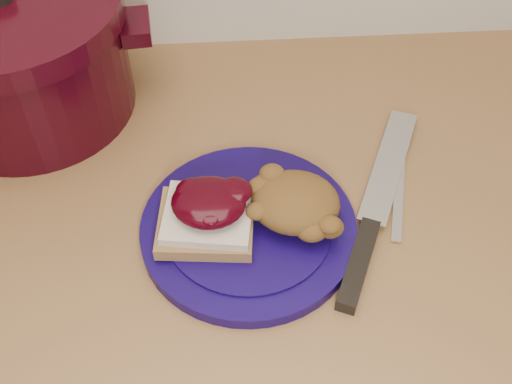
{
  "coord_description": "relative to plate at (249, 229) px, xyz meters",
  "views": [
    {
      "loc": [
        0.03,
        0.99,
        1.5
      ],
      "look_at": [
        0.06,
        1.45,
        0.95
      ],
      "focal_mm": 45.0,
      "sensor_mm": 36.0,
      "label": 1
    }
  ],
  "objects": [
    {
      "name": "stuffing_mound",
      "position": [
        0.05,
        0.01,
        0.04
      ],
      "size": [
        0.12,
        0.11,
        0.05
      ],
      "primitive_type": "ellipsoid",
      "rotation": [
        0.0,
        0.0,
        -0.2
      ],
      "color": "brown",
      "rests_on": "plate"
    },
    {
      "name": "chef_knife",
      "position": [
        0.14,
        -0.02,
        0.0
      ],
      "size": [
        0.15,
        0.3,
        0.02
      ],
      "rotation": [
        0.0,
        0.0,
        1.16
      ],
      "color": "black",
      "rests_on": "wood_countertop"
    },
    {
      "name": "base_cabinet",
      "position": [
        -0.05,
        0.07,
        -0.48
      ],
      "size": [
        4.0,
        0.6,
        0.86
      ],
      "primitive_type": "cube",
      "color": "beige",
      "rests_on": "floor"
    },
    {
      "name": "plate",
      "position": [
        0.0,
        0.0,
        0.0
      ],
      "size": [
        0.29,
        0.29,
        0.02
      ],
      "primitive_type": "cylinder",
      "rotation": [
        0.0,
        0.0,
        -0.2
      ],
      "color": "#100443",
      "rests_on": "wood_countertop"
    },
    {
      "name": "dutch_oven",
      "position": [
        -0.28,
        0.24,
        0.08
      ],
      "size": [
        0.35,
        0.31,
        0.18
      ],
      "rotation": [
        0.0,
        0.0,
        0.09
      ],
      "color": "black",
      "rests_on": "wood_countertop"
    },
    {
      "name": "butter_knife",
      "position": [
        0.19,
        0.05,
        -0.01
      ],
      "size": [
        0.05,
        0.15,
        0.0
      ],
      "primitive_type": "cube",
      "rotation": [
        0.0,
        0.0,
        1.32
      ],
      "color": "silver",
      "rests_on": "wood_countertop"
    },
    {
      "name": "sandwich",
      "position": [
        -0.05,
        -0.0,
        0.04
      ],
      "size": [
        0.11,
        0.1,
        0.05
      ],
      "rotation": [
        0.0,
        0.0,
        -0.2
      ],
      "color": "olive",
      "rests_on": "plate"
    }
  ]
}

